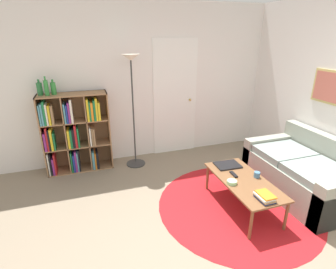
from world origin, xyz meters
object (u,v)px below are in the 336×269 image
object	(u,v)px
laptop	(228,165)
bowl	(232,182)
bottle_left	(40,89)
bottle_middle	(46,88)
couch	(305,173)
cup	(257,175)
coffee_table	(244,182)
bookshelf	(74,133)
floor_lamp	(132,81)
bottle_right	(53,88)

from	to	relation	value
laptop	bowl	distance (m)	0.46
bottle_left	bottle_middle	xyz separation A→B (m)	(0.10, -0.05, 0.02)
couch	cup	distance (m)	0.84
coffee_table	laptop	world-z (taller)	laptop
couch	bottle_left	size ratio (longest dim) A/B	6.54
laptop	couch	bearing A→B (deg)	-19.27
couch	bottle_middle	xyz separation A→B (m)	(-3.29, 1.68, 1.08)
bottle_middle	bookshelf	bearing A→B (deg)	5.08
couch	cup	bearing A→B (deg)	-177.80
couch	coffee_table	world-z (taller)	couch
couch	bookshelf	bearing A→B (deg)	150.51
bookshelf	cup	world-z (taller)	bookshelf
laptop	bottle_left	distance (m)	2.89
cup	floor_lamp	bearing A→B (deg)	127.68
bowl	cup	distance (m)	0.38
coffee_table	bottle_left	xyz separation A→B (m)	(-2.37, 1.76, 0.99)
floor_lamp	couch	distance (m)	2.83
floor_lamp	laptop	xyz separation A→B (m)	(1.05, -1.21, -1.01)
couch	floor_lamp	bearing A→B (deg)	142.79
cup	bottle_middle	xyz separation A→B (m)	(-2.46, 1.71, 0.94)
bottle_right	bottle_middle	bearing A→B (deg)	-152.24
couch	coffee_table	size ratio (longest dim) A/B	1.34
bowl	bottle_right	bearing A→B (deg)	138.09
bookshelf	coffee_table	distance (m)	2.65
laptop	cup	bearing A→B (deg)	-63.87
couch	bottle_left	distance (m)	3.95
couch	coffee_table	xyz separation A→B (m)	(-1.02, -0.04, 0.08)
bookshelf	bowl	bearing A→B (deg)	-44.52
bookshelf	bottle_middle	bearing A→B (deg)	-174.92
floor_lamp	bottle_right	world-z (taller)	floor_lamp
bookshelf	laptop	size ratio (longest dim) A/B	3.67
coffee_table	bookshelf	bearing A→B (deg)	138.80
couch	bowl	size ratio (longest dim) A/B	12.39
floor_lamp	bottle_right	xyz separation A→B (m)	(-1.13, 0.15, -0.07)
bowl	bottle_right	size ratio (longest dim) A/B	0.55
bowl	bottle_right	world-z (taller)	bottle_right
coffee_table	bottle_left	size ratio (longest dim) A/B	4.88
bottle_left	bookshelf	bearing A→B (deg)	-3.17
floor_lamp	bowl	size ratio (longest dim) A/B	15.01
bookshelf	coffee_table	xyz separation A→B (m)	(1.99, -1.74, -0.27)
couch	coffee_table	distance (m)	1.02
bottle_middle	bottle_right	world-z (taller)	bottle_middle
bookshelf	couch	xyz separation A→B (m)	(3.01, -1.70, -0.35)
laptop	bookshelf	bearing A→B (deg)	145.92
coffee_table	bottle_middle	xyz separation A→B (m)	(-2.27, 1.71, 1.01)
bookshelf	bowl	xyz separation A→B (m)	(1.80, -1.77, -0.21)
cup	laptop	bearing A→B (deg)	116.13
coffee_table	bowl	distance (m)	0.20
cup	bottle_middle	world-z (taller)	bottle_middle
bookshelf	bottle_left	distance (m)	0.81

